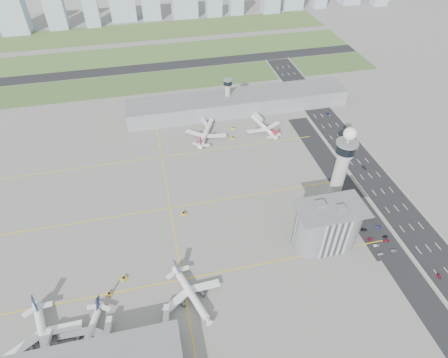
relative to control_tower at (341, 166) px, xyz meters
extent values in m
plane|color=gray|center=(-72.00, -8.00, -35.04)|extent=(1000.00, 1000.00, 0.00)
cube|color=#42622E|center=(-92.00, 217.00, -35.00)|extent=(480.00, 50.00, 0.08)
cube|color=#4B6C33|center=(-92.00, 292.00, -35.00)|extent=(480.00, 60.00, 0.08)
cube|color=#49612E|center=(-92.00, 372.00, -35.00)|extent=(480.00, 70.00, 0.08)
cube|color=black|center=(-92.00, 254.00, -34.98)|extent=(480.00, 22.00, 0.10)
cube|color=black|center=(43.00, -8.00, -34.99)|extent=(28.00, 500.00, 0.10)
cube|color=#9E9E99|center=(29.00, -8.00, -34.44)|extent=(0.60, 500.00, 1.20)
cube|color=#9E9E99|center=(57.00, -8.00, -34.44)|extent=(0.60, 500.00, 1.20)
cube|color=black|center=(18.00, -18.00, -35.00)|extent=(18.00, 260.00, 0.08)
cube|color=black|center=(16.00, -30.00, -34.99)|extent=(20.00, 44.00, 0.10)
cube|color=yellow|center=(-112.00, -38.00, -35.04)|extent=(260.00, 0.60, 0.01)
cube|color=yellow|center=(-112.00, 22.00, -35.04)|extent=(260.00, 0.60, 0.01)
cube|color=yellow|center=(-112.00, 82.00, -35.04)|extent=(260.00, 0.60, 0.01)
cube|color=yellow|center=(-112.00, 22.00, -35.04)|extent=(0.60, 260.00, 0.01)
cylinder|color=#ADAAA5|center=(0.00, 0.00, -11.04)|extent=(8.40, 8.40, 48.00)
cylinder|color=#ADAAA5|center=(0.00, 0.00, 10.96)|extent=(11.00, 11.00, 4.00)
cylinder|color=black|center=(0.00, 0.00, 14.96)|extent=(13.00, 13.00, 6.00)
cylinder|color=slate|center=(0.00, 0.00, 18.46)|extent=(14.00, 14.00, 1.00)
cylinder|color=#ADAAA5|center=(0.00, 0.00, 20.96)|extent=(1.60, 1.60, 5.00)
sphere|color=white|center=(0.00, 0.00, 25.46)|extent=(8.00, 8.00, 8.00)
cylinder|color=#ADAAA5|center=(-42.00, 142.00, -21.04)|extent=(5.00, 5.00, 28.00)
cylinder|color=black|center=(-42.00, 142.00, -6.04)|extent=(8.00, 8.00, 4.00)
cylinder|color=slate|center=(-42.00, 142.00, -3.54)|extent=(8.60, 8.60, 0.80)
cube|color=#B2B2B7|center=(-20.00, -30.00, -20.04)|extent=(18.00, 24.00, 30.00)
cylinder|color=#B2B2B7|center=(-29.00, -30.00, -20.04)|extent=(24.00, 24.00, 30.00)
cylinder|color=#B2B2B7|center=(-11.00, -30.00, -20.04)|extent=(24.00, 24.00, 30.00)
cube|color=slate|center=(-20.00, -30.00, -4.64)|extent=(42.00, 24.00, 0.80)
cube|color=slate|center=(-26.00, -27.00, -3.04)|extent=(6.00, 5.00, 3.00)
cube|color=slate|center=(-15.00, -32.00, -3.34)|extent=(5.00, 4.00, 2.40)
cube|color=gray|center=(-32.00, 140.00, -27.54)|extent=(210.00, 32.00, 15.00)
cube|color=slate|center=(-32.00, 140.00, -19.64)|extent=(210.00, 32.00, 0.80)
imported|color=silver|center=(10.57, -47.68, -34.39)|extent=(4.04, 2.15, 1.31)
imported|color=#A2A5AD|center=(11.73, -40.96, -34.38)|extent=(4.06, 1.62, 1.31)
imported|color=maroon|center=(10.37, -35.60, -34.48)|extent=(4.06, 1.88, 1.13)
imported|color=black|center=(10.51, -27.32, -34.42)|extent=(4.41, 2.17, 1.23)
imported|color=navy|center=(11.24, -19.44, -34.44)|extent=(3.65, 1.70, 1.21)
imported|color=#ADA8BD|center=(11.22, -12.23, -34.48)|extent=(3.52, 1.63, 1.12)
imported|color=#8B8FA4|center=(20.15, -47.21, -34.45)|extent=(4.51, 2.55, 1.19)
imported|color=maroon|center=(20.23, -38.89, -34.44)|extent=(4.24, 1.89, 1.21)
imported|color=black|center=(21.27, -35.70, -34.46)|extent=(3.43, 1.48, 1.15)
imported|color=navy|center=(21.30, -27.35, -34.47)|extent=(3.53, 1.36, 1.14)
imported|color=white|center=(21.62, -17.81, -34.42)|extent=(4.59, 2.31, 1.25)
imported|color=#A1A4AC|center=(20.80, -11.61, -34.42)|extent=(4.37, 1.91, 1.25)
imported|color=maroon|center=(35.92, -69.99, -34.43)|extent=(1.82, 3.73, 1.23)
imported|color=black|center=(42.98, 31.17, -34.40)|extent=(1.91, 4.02, 1.27)
imported|color=navy|center=(49.28, 112.66, -34.46)|extent=(2.54, 4.42, 1.16)
imported|color=#A9A9A9|center=(35.63, 174.08, -34.42)|extent=(1.63, 3.73, 1.25)
cube|color=#9EADC1|center=(-276.47, 407.19, -4.86)|extent=(35.81, 28.65, 60.36)
cube|color=#9EADC1|center=(-222.11, 411.66, -1.60)|extent=(25.49, 20.39, 66.89)
cube|color=#9EADC1|center=(-174.68, 409.90, -12.44)|extent=(20.04, 16.03, 45.20)
cube|color=#9EADC1|center=(1.27, 415.68, -21.17)|extent=(23.01, 18.41, 27.75)
cube|color=#9EADC1|center=(36.28, 415.34, -15.56)|extent=(20.22, 16.18, 38.97)
camera|label=1|loc=(-116.34, -165.95, 153.85)|focal=30.00mm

